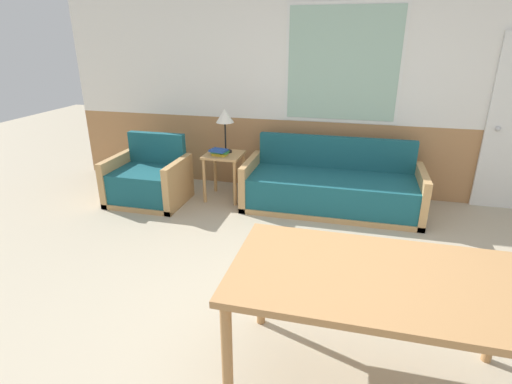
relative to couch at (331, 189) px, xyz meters
The scene contains 8 objects.
ground_plane 2.05m from the couch, 91.74° to the right, with size 16.00×16.00×0.00m, color #B2A58C.
wall_back 1.27m from the couch, 95.64° to the left, with size 7.20×0.09×2.70m.
couch is the anchor object (origin of this frame).
armchair 2.24m from the couch, behind, with size 0.91×0.72×0.81m.
side_table 1.35m from the couch, behind, with size 0.45×0.45×0.59m.
table_lamp 1.54m from the couch, behind, with size 0.22×0.22×0.54m.
book_stack 1.42m from the couch, behind, with size 0.23×0.19×0.08m.
dining_table 2.67m from the couch, 80.78° to the right, with size 1.61×0.88×0.76m.
Camera 1 is at (0.29, -2.48, 1.95)m, focal length 28.00 mm.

